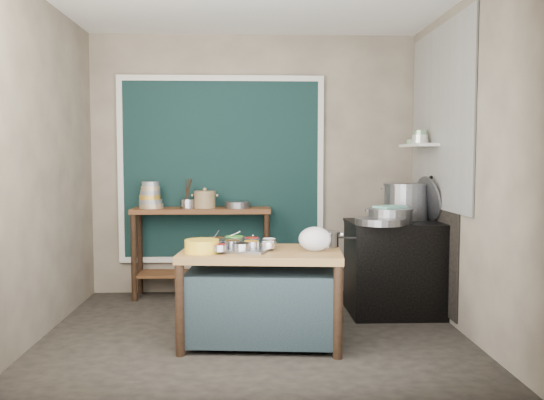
{
  "coord_description": "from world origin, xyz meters",
  "views": [
    {
      "loc": [
        -0.03,
        -4.79,
        1.47
      ],
      "look_at": [
        0.16,
        0.25,
        1.11
      ],
      "focal_mm": 38.0,
      "sensor_mm": 36.0,
      "label": 1
    }
  ],
  "objects_px": {
    "back_counter": "(202,253)",
    "stove_block": "(397,269)",
    "stock_pot": "(406,201)",
    "steamer": "(390,215)",
    "saucepan": "(325,239)",
    "ceramic_crock": "(205,200)",
    "utensil_cup": "(188,204)",
    "condiment_tray": "(239,249)",
    "yellow_basin": "(202,246)",
    "prep_table": "(261,297)"
  },
  "relations": [
    {
      "from": "saucepan",
      "to": "steamer",
      "type": "bearing_deg",
      "value": 47.23
    },
    {
      "from": "utensil_cup",
      "to": "back_counter",
      "type": "bearing_deg",
      "value": 6.14
    },
    {
      "from": "back_counter",
      "to": "yellow_basin",
      "type": "height_order",
      "value": "back_counter"
    },
    {
      "from": "prep_table",
      "to": "stove_block",
      "type": "relative_size",
      "value": 1.39
    },
    {
      "from": "back_counter",
      "to": "stove_block",
      "type": "distance_m",
      "value": 2.04
    },
    {
      "from": "stock_pot",
      "to": "yellow_basin",
      "type": "bearing_deg",
      "value": -148.71
    },
    {
      "from": "stove_block",
      "to": "saucepan",
      "type": "height_order",
      "value": "saucepan"
    },
    {
      "from": "condiment_tray",
      "to": "steamer",
      "type": "height_order",
      "value": "steamer"
    },
    {
      "from": "back_counter",
      "to": "stove_block",
      "type": "bearing_deg",
      "value": -21.02
    },
    {
      "from": "stove_block",
      "to": "stock_pot",
      "type": "xyz_separation_m",
      "value": [
        0.13,
        0.19,
        0.63
      ]
    },
    {
      "from": "condiment_tray",
      "to": "steamer",
      "type": "bearing_deg",
      "value": 27.01
    },
    {
      "from": "stove_block",
      "to": "condiment_tray",
      "type": "height_order",
      "value": "stove_block"
    },
    {
      "from": "ceramic_crock",
      "to": "condiment_tray",
      "type": "bearing_deg",
      "value": -76.02
    },
    {
      "from": "yellow_basin",
      "to": "utensil_cup",
      "type": "bearing_deg",
      "value": 99.65
    },
    {
      "from": "stove_block",
      "to": "prep_table",
      "type": "bearing_deg",
      "value": -146.82
    },
    {
      "from": "utensil_cup",
      "to": "ceramic_crock",
      "type": "bearing_deg",
      "value": -0.03
    },
    {
      "from": "utensil_cup",
      "to": "steamer",
      "type": "relative_size",
      "value": 0.37
    },
    {
      "from": "saucepan",
      "to": "utensil_cup",
      "type": "distance_m",
      "value": 1.9
    },
    {
      "from": "ceramic_crock",
      "to": "stock_pot",
      "type": "relative_size",
      "value": 0.54
    },
    {
      "from": "saucepan",
      "to": "ceramic_crock",
      "type": "xyz_separation_m",
      "value": [
        -1.09,
        1.41,
        0.22
      ]
    },
    {
      "from": "saucepan",
      "to": "steamer",
      "type": "height_order",
      "value": "steamer"
    },
    {
      "from": "yellow_basin",
      "to": "stock_pot",
      "type": "height_order",
      "value": "stock_pot"
    },
    {
      "from": "stock_pot",
      "to": "saucepan",
      "type": "bearing_deg",
      "value": -135.63
    },
    {
      "from": "back_counter",
      "to": "condiment_tray",
      "type": "bearing_deg",
      "value": -74.9
    },
    {
      "from": "prep_table",
      "to": "condiment_tray",
      "type": "distance_m",
      "value": 0.43
    },
    {
      "from": "stove_block",
      "to": "utensil_cup",
      "type": "relative_size",
      "value": 5.64
    },
    {
      "from": "saucepan",
      "to": "utensil_cup",
      "type": "height_order",
      "value": "utensil_cup"
    },
    {
      "from": "utensil_cup",
      "to": "stock_pot",
      "type": "bearing_deg",
      "value": -13.66
    },
    {
      "from": "back_counter",
      "to": "ceramic_crock",
      "type": "relative_size",
      "value": 6.07
    },
    {
      "from": "saucepan",
      "to": "ceramic_crock",
      "type": "distance_m",
      "value": 1.79
    },
    {
      "from": "yellow_basin",
      "to": "steamer",
      "type": "distance_m",
      "value": 1.85
    },
    {
      "from": "saucepan",
      "to": "steamer",
      "type": "relative_size",
      "value": 0.55
    },
    {
      "from": "stove_block",
      "to": "ceramic_crock",
      "type": "height_order",
      "value": "ceramic_crock"
    },
    {
      "from": "back_counter",
      "to": "saucepan",
      "type": "relative_size",
      "value": 6.21
    },
    {
      "from": "utensil_cup",
      "to": "prep_table",
      "type": "bearing_deg",
      "value": -64.66
    },
    {
      "from": "condiment_tray",
      "to": "stock_pot",
      "type": "height_order",
      "value": "stock_pot"
    },
    {
      "from": "prep_table",
      "to": "utensil_cup",
      "type": "relative_size",
      "value": 7.84
    },
    {
      "from": "stove_block",
      "to": "steamer",
      "type": "height_order",
      "value": "steamer"
    },
    {
      "from": "prep_table",
      "to": "saucepan",
      "type": "xyz_separation_m",
      "value": [
        0.53,
        0.16,
        0.44
      ]
    },
    {
      "from": "steamer",
      "to": "saucepan",
      "type": "bearing_deg",
      "value": -140.21
    },
    {
      "from": "yellow_basin",
      "to": "stock_pot",
      "type": "distance_m",
      "value": 2.22
    },
    {
      "from": "steamer",
      "to": "prep_table",
      "type": "bearing_deg",
      "value": -149.16
    },
    {
      "from": "yellow_basin",
      "to": "saucepan",
      "type": "distance_m",
      "value": 1.02
    },
    {
      "from": "yellow_basin",
      "to": "ceramic_crock",
      "type": "xyz_separation_m",
      "value": [
        -0.11,
        1.67,
        0.23
      ]
    },
    {
      "from": "stove_block",
      "to": "steamer",
      "type": "relative_size",
      "value": 2.11
    },
    {
      "from": "stock_pot",
      "to": "steamer",
      "type": "height_order",
      "value": "stock_pot"
    },
    {
      "from": "ceramic_crock",
      "to": "steamer",
      "type": "bearing_deg",
      "value": -25.74
    },
    {
      "from": "stove_block",
      "to": "yellow_basin",
      "type": "bearing_deg",
      "value": -151.4
    },
    {
      "from": "condiment_tray",
      "to": "back_counter",
      "type": "bearing_deg",
      "value": 105.1
    },
    {
      "from": "ceramic_crock",
      "to": "steamer",
      "type": "relative_size",
      "value": 0.56
    }
  ]
}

